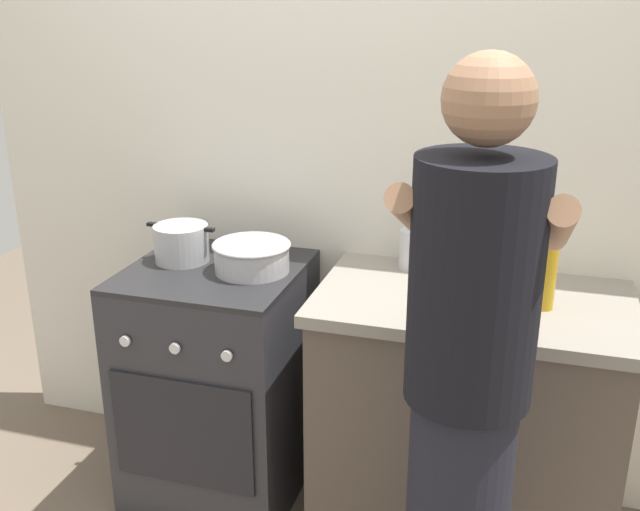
% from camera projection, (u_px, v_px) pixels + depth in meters
% --- Properties ---
extents(back_wall, '(3.20, 0.10, 2.50)m').
position_uv_depth(back_wall, '(391.00, 159.00, 2.60)').
color(back_wall, silver).
rests_on(back_wall, ground).
extents(countertop, '(1.00, 0.60, 0.90)m').
position_uv_depth(countertop, '(464.00, 419.00, 2.46)').
color(countertop, brown).
rests_on(countertop, ground).
extents(stove_range, '(0.60, 0.62, 0.90)m').
position_uv_depth(stove_range, '(219.00, 382.00, 2.70)').
color(stove_range, '#2D2D33').
rests_on(stove_range, ground).
extents(pot, '(0.26, 0.19, 0.13)m').
position_uv_depth(pot, '(181.00, 243.00, 2.60)').
color(pot, '#B2B2B7').
rests_on(pot, stove_range).
extents(mixing_bowl, '(0.27, 0.27, 0.10)m').
position_uv_depth(mixing_bowl, '(252.00, 256.00, 2.51)').
color(mixing_bowl, '#B7B7BC').
rests_on(mixing_bowl, stove_range).
extents(utensil_crock, '(0.10, 0.10, 0.33)m').
position_uv_depth(utensil_crock, '(414.00, 242.00, 2.52)').
color(utensil_crock, silver).
rests_on(utensil_crock, countertop).
extents(spice_bottle, '(0.04, 0.04, 0.09)m').
position_uv_depth(spice_bottle, '(496.00, 291.00, 2.24)').
color(spice_bottle, silver).
rests_on(spice_bottle, countertop).
extents(oil_bottle, '(0.07, 0.07, 0.26)m').
position_uv_depth(oil_bottle, '(545.00, 274.00, 2.19)').
color(oil_bottle, gold).
rests_on(oil_bottle, countertop).
extents(person, '(0.41, 0.50, 1.70)m').
position_uv_depth(person, '(465.00, 409.00, 1.76)').
color(person, black).
rests_on(person, ground).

